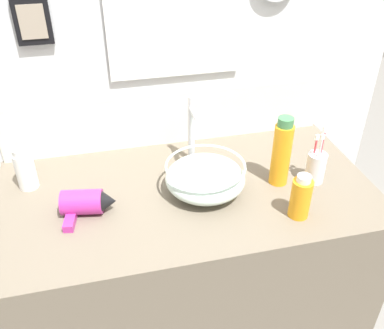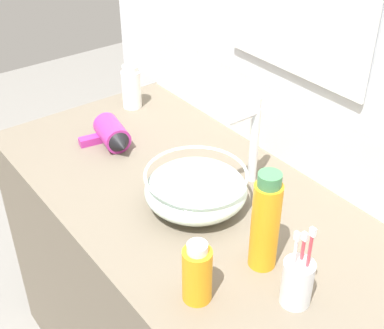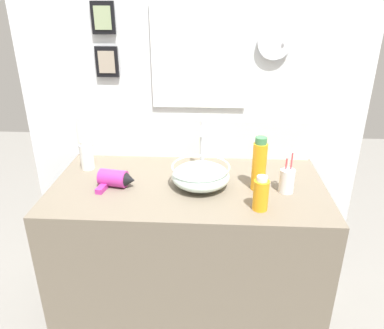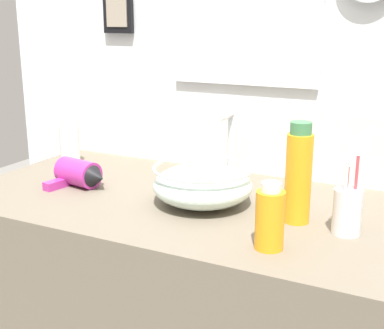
{
  "view_description": "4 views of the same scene",
  "coord_description": "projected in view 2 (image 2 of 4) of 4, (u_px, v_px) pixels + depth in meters",
  "views": [
    {
      "loc": [
        -0.25,
        -1.11,
        1.71
      ],
      "look_at": [
        0.02,
        0.0,
        0.94
      ],
      "focal_mm": 40.0,
      "sensor_mm": 36.0,
      "label": 1
    },
    {
      "loc": [
        0.92,
        -0.68,
        1.7
      ],
      "look_at": [
        0.02,
        0.0,
        0.94
      ],
      "focal_mm": 50.0,
      "sensor_mm": 36.0,
      "label": 2
    },
    {
      "loc": [
        0.11,
        -1.53,
        1.64
      ],
      "look_at": [
        0.02,
        0.0,
        0.94
      ],
      "focal_mm": 35.0,
      "sensor_mm": 36.0,
      "label": 3
    },
    {
      "loc": [
        0.64,
        -1.22,
        1.33
      ],
      "look_at": [
        0.02,
        0.0,
        0.94
      ],
      "focal_mm": 50.0,
      "sensor_mm": 36.0,
      "label": 4
    }
  ],
  "objects": [
    {
      "name": "back_panel",
      "position": [
        298.0,
        11.0,
        1.37
      ],
      "size": [
        1.76,
        0.1,
        2.54
      ],
      "color": "silver",
      "rests_on": "ground"
    },
    {
      "name": "glass_bowl_sink",
      "position": [
        196.0,
        189.0,
        1.36
      ],
      "size": [
        0.26,
        0.26,
        0.1
      ],
      "color": "silver",
      "rests_on": "vanity_counter"
    },
    {
      "name": "vanity_counter",
      "position": [
        189.0,
        301.0,
        1.67
      ],
      "size": [
        1.25,
        0.65,
        0.84
      ],
      "primitive_type": "cube",
      "color": "#6B6051",
      "rests_on": "ground"
    },
    {
      "name": "faucet",
      "position": [
        252.0,
        136.0,
        1.4
      ],
      "size": [
        0.02,
        0.11,
        0.25
      ],
      "color": "silver",
      "rests_on": "vanity_counter"
    },
    {
      "name": "soap_dispenser",
      "position": [
        265.0,
        223.0,
        1.15
      ],
      "size": [
        0.06,
        0.06,
        0.25
      ],
      "color": "orange",
      "rests_on": "vanity_counter"
    },
    {
      "name": "spray_bottle",
      "position": [
        197.0,
        273.0,
        1.09
      ],
      "size": [
        0.06,
        0.06,
        0.15
      ],
      "color": "orange",
      "rests_on": "vanity_counter"
    },
    {
      "name": "hair_drier",
      "position": [
        113.0,
        136.0,
        1.61
      ],
      "size": [
        0.18,
        0.14,
        0.08
      ],
      "color": "#B22D8C",
      "rests_on": "vanity_counter"
    },
    {
      "name": "toothbrush_cup",
      "position": [
        297.0,
        282.0,
        1.09
      ],
      "size": [
        0.07,
        0.07,
        0.2
      ],
      "color": "silver",
      "rests_on": "vanity_counter"
    },
    {
      "name": "lotion_bottle",
      "position": [
        131.0,
        87.0,
        1.81
      ],
      "size": [
        0.06,
        0.06,
        0.15
      ],
      "color": "white",
      "rests_on": "vanity_counter"
    }
  ]
}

